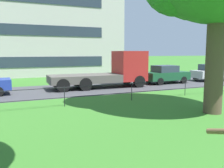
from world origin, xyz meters
The scene contains 5 objects.
street_strip centered at (0.00, 18.50, 0.00)m, with size 80.00×6.14×0.01m, color #424247.
park_fence centered at (0.00, 13.26, 0.67)m, with size 37.60×0.04×1.00m.
flatbed_truck_right centered at (4.97, 18.59, 1.22)m, with size 7.37×2.61×2.75m.
car_dark_green_far_left centered at (10.07, 18.68, 0.78)m, with size 4.06×1.93×1.54m.
car_silver_far_right centered at (15.28, 18.52, 0.78)m, with size 4.04×1.89×1.54m.
Camera 1 is at (-2.74, 1.54, 2.65)m, focal length 39.26 mm.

